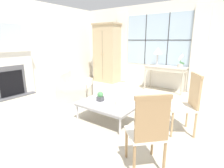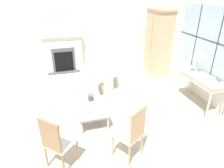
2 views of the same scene
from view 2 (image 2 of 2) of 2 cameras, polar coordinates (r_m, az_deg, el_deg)
ground_plane at (r=5.20m, az=-4.43°, el=-7.34°), size 14.00×14.00×0.00m
wall_back_windowed at (r=5.95m, az=25.21°, el=9.39°), size 7.20×0.14×2.80m
wall_left at (r=7.58m, az=-5.36°, el=14.81°), size 0.06×7.20×2.80m
fireplace at (r=7.49m, az=-13.84°, el=8.81°), size 0.34×1.44×2.10m
armoire at (r=7.26m, az=13.21°, el=11.48°), size 1.04×0.64×2.23m
console_table at (r=5.59m, az=24.38°, el=1.03°), size 1.27×0.53×0.80m
table_lamp at (r=5.63m, az=23.54°, el=7.29°), size 0.29×0.29×0.59m
potted_orchid at (r=5.22m, az=27.89°, el=1.59°), size 0.20×0.16×0.40m
armchair_upholstered at (r=6.20m, az=-3.84°, el=1.16°), size 1.10×1.10×0.75m
side_chair_wooden at (r=3.58m, az=5.92°, el=-13.23°), size 0.61×0.61×1.07m
accent_chair_wooden at (r=3.53m, az=-15.77°, el=-15.33°), size 0.62×0.62×1.03m
coffee_table at (r=4.73m, az=-6.28°, el=-6.30°), size 1.15×0.68×0.38m
potted_plant_small at (r=4.83m, az=-6.11°, el=-3.59°), size 0.13×0.13×0.20m
pillar_candle at (r=4.49m, az=-5.46°, el=-6.88°), size 0.09×0.09×0.12m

